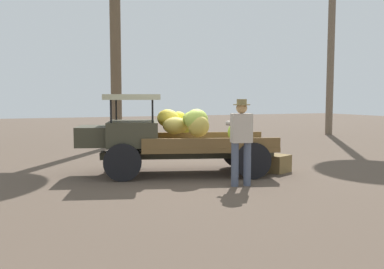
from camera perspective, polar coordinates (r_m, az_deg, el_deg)
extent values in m
plane|color=brown|center=(9.84, -2.29, -5.32)|extent=(60.00, 60.00, 0.00)
cube|color=#3B3929|center=(9.74, -0.59, -2.72)|extent=(3.95, 1.62, 0.16)
cylinder|color=black|center=(8.95, -9.47, -3.81)|extent=(0.81, 0.37, 0.80)
cylinder|color=black|center=(10.53, -8.85, -2.48)|extent=(0.81, 0.37, 0.80)
cylinder|color=black|center=(9.18, 8.28, -3.57)|extent=(0.81, 0.37, 0.80)
cylinder|color=black|center=(10.73, 6.27, -2.31)|extent=(0.81, 0.37, 0.80)
cube|color=brown|center=(9.77, 2.05, -1.64)|extent=(3.38, 2.54, 0.10)
cube|color=brown|center=(8.96, 2.71, -1.21)|extent=(2.89, 0.97, 0.22)
cube|color=brown|center=(10.54, 1.49, -0.28)|extent=(2.89, 0.97, 0.22)
cube|color=#3B3929|center=(9.66, -8.00, 0.18)|extent=(1.50, 1.78, 0.55)
cube|color=#3B3929|center=(9.75, -13.28, -0.19)|extent=(0.99, 1.22, 0.44)
cylinder|color=black|center=(9.02, -11.02, 3.30)|extent=(0.04, 0.04, 0.55)
cylinder|color=black|center=(10.31, -10.32, 3.51)|extent=(0.04, 0.04, 0.55)
cylinder|color=black|center=(8.98, -5.41, 3.36)|extent=(0.04, 0.04, 0.55)
cylinder|color=black|center=(10.27, -5.41, 3.56)|extent=(0.04, 0.04, 0.55)
cube|color=#B7B692|center=(9.63, -8.06, 5.08)|extent=(1.62, 1.82, 0.12)
ellipsoid|color=#95AD33|center=(9.48, 0.23, 2.02)|extent=(0.78, 0.78, 0.53)
ellipsoid|color=gold|center=(9.89, -0.79, 1.31)|extent=(0.68, 0.60, 0.49)
ellipsoid|color=gold|center=(9.65, -2.29, 1.22)|extent=(0.65, 0.55, 0.45)
ellipsoid|color=gold|center=(9.16, 0.89, 1.15)|extent=(0.64, 0.71, 0.63)
ellipsoid|color=yellow|center=(10.10, -3.32, 2.22)|extent=(0.78, 0.78, 0.56)
ellipsoid|color=#8DB932|center=(9.95, 6.16, 0.27)|extent=(0.47, 0.52, 0.58)
ellipsoid|color=yellow|center=(10.30, -1.84, 1.92)|extent=(0.46, 0.40, 0.48)
ellipsoid|color=#AFC849|center=(9.23, 0.64, 1.95)|extent=(0.72, 0.70, 0.55)
cylinder|color=#4F576C|center=(8.39, 5.88, -4.09)|extent=(0.15, 0.15, 0.88)
cylinder|color=#4F576C|center=(8.48, 7.55, -4.02)|extent=(0.15, 0.15, 0.88)
cube|color=#C0B1A1|center=(8.35, 6.77, 0.88)|extent=(0.44, 0.31, 0.58)
cylinder|color=#C0B1A1|center=(8.41, 5.91, 1.50)|extent=(0.27, 0.40, 0.10)
cylinder|color=#C0B1A1|center=(8.47, 7.20, 1.52)|extent=(0.37, 0.34, 0.10)
sphere|color=tan|center=(8.33, 6.80, 3.61)|extent=(0.22, 0.22, 0.22)
cylinder|color=olive|center=(8.33, 6.80, 4.07)|extent=(0.34, 0.34, 0.02)
cylinder|color=olive|center=(8.33, 6.81, 4.48)|extent=(0.20, 0.20, 0.10)
cube|color=olive|center=(10.18, 11.50, -3.90)|extent=(0.71, 0.68, 0.41)
cylinder|color=brown|center=(15.87, -10.41, 12.36)|extent=(0.40, 0.40, 7.63)
cylinder|color=brown|center=(21.55, 18.53, 14.09)|extent=(0.33, 0.33, 10.52)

